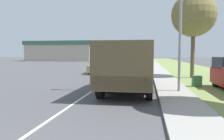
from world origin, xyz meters
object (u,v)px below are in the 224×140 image
at_px(car_fourth_ahead, 127,60).
at_px(car_third_ahead, 141,61).
at_px(car_second_ahead, 115,64).
at_px(car_nearest_ahead, 100,66).
at_px(military_truck, 129,64).

bearing_deg(car_fourth_ahead, car_third_ahead, -69.48).
height_order(car_second_ahead, car_third_ahead, car_third_ahead).
bearing_deg(car_second_ahead, car_fourth_ahead, 90.73).
xyz_separation_m(car_nearest_ahead, car_second_ahead, (0.49, 7.73, -0.07)).
bearing_deg(car_nearest_ahead, car_second_ahead, 86.34).
height_order(car_nearest_ahead, car_fourth_ahead, car_nearest_ahead).
distance_m(car_second_ahead, car_fourth_ahead, 20.29).
height_order(car_nearest_ahead, car_third_ahead, car_nearest_ahead).
xyz_separation_m(car_third_ahead, car_fourth_ahead, (-3.63, 9.71, -0.01)).
height_order(military_truck, car_nearest_ahead, military_truck).
bearing_deg(car_second_ahead, military_truck, -79.41).
bearing_deg(car_nearest_ahead, car_third_ahead, 78.07).
relative_size(car_second_ahead, car_fourth_ahead, 0.99).
distance_m(car_nearest_ahead, car_fourth_ahead, 28.02).
height_order(car_second_ahead, car_fourth_ahead, car_fourth_ahead).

